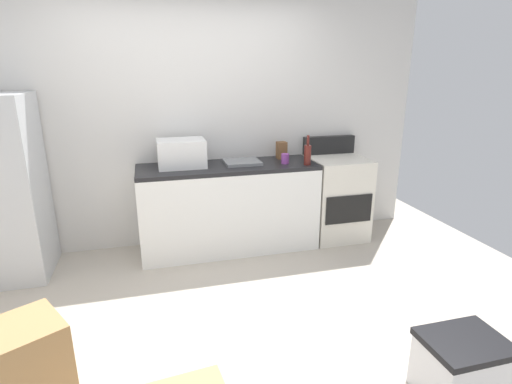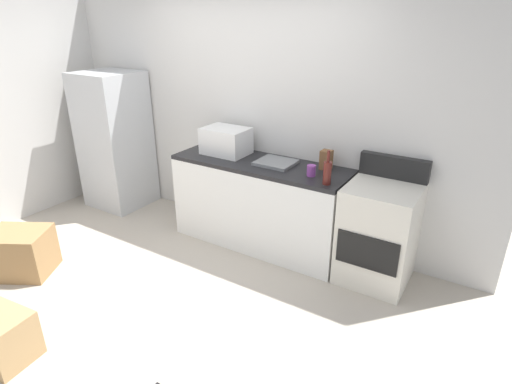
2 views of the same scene
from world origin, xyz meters
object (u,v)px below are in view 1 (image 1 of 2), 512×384
at_px(stove_oven, 336,196).
at_px(microwave, 181,153).
at_px(storage_bin, 461,367).
at_px(coffee_mug, 285,159).
at_px(cardboard_box_medium, 16,361).
at_px(knife_block, 282,150).
at_px(wine_bottle, 308,154).

bearing_deg(stove_oven, microwave, 178.35).
bearing_deg(microwave, storage_bin, -60.89).
xyz_separation_m(coffee_mug, cardboard_box_medium, (-2.17, -1.57, -0.74)).
xyz_separation_m(microwave, coffee_mug, (1.03, -0.13, -0.09)).
bearing_deg(coffee_mug, microwave, 172.70).
bearing_deg(storage_bin, stove_oven, 81.85).
xyz_separation_m(microwave, cardboard_box_medium, (-1.14, -1.70, -0.82)).
relative_size(coffee_mug, knife_block, 0.56).
height_order(microwave, cardboard_box_medium, microwave).
bearing_deg(microwave, knife_block, 5.57).
bearing_deg(coffee_mug, wine_bottle, -29.72).
xyz_separation_m(coffee_mug, knife_block, (0.04, 0.24, 0.04)).
height_order(stove_oven, storage_bin, stove_oven).
distance_m(coffee_mug, cardboard_box_medium, 2.78).
bearing_deg(cardboard_box_medium, stove_oven, 30.49).
bearing_deg(knife_block, microwave, -174.43).
distance_m(knife_block, storage_bin, 2.64).
height_order(stove_oven, coffee_mug, stove_oven).
bearing_deg(knife_block, wine_bottle, -65.74).
height_order(wine_bottle, cardboard_box_medium, wine_bottle).
bearing_deg(stove_oven, cardboard_box_medium, -149.51).
relative_size(microwave, knife_block, 2.56).
bearing_deg(storage_bin, cardboard_box_medium, 164.36).
height_order(stove_oven, cardboard_box_medium, stove_oven).
xyz_separation_m(stove_oven, storage_bin, (-0.34, -2.35, -0.27)).
xyz_separation_m(microwave, storage_bin, (1.33, -2.39, -0.84)).
relative_size(wine_bottle, knife_block, 1.67).
distance_m(microwave, storage_bin, 2.87).
distance_m(stove_oven, microwave, 1.76).
xyz_separation_m(coffee_mug, storage_bin, (0.30, -2.26, -0.76)).
distance_m(wine_bottle, cardboard_box_medium, 2.89).
bearing_deg(wine_bottle, cardboard_box_medium, -148.39).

